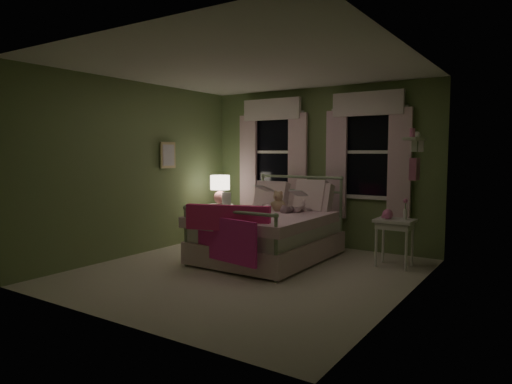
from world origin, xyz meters
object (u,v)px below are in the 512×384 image
Objects in this scene: nightstand_left at (220,218)px; child_right at (300,193)px; bed at (269,233)px; table_lamp at (220,187)px; child_left at (268,189)px; nightstand_right at (395,227)px; teddy_bear at (278,203)px.

child_right is at bearing -6.11° from nightstand_left.
bed is 4.13× the size of table_lamp.
child_left reaches higher than child_right.
child_left reaches higher than nightstand_right.
nightstand_right is (1.66, 0.53, 0.17)m from bed.
child_right is at bearing -176.08° from nightstand_right.
nightstand_left is (-1.37, 0.61, 0.04)m from bed.
nightstand_right is at bearing 168.55° from child_left.
teddy_bear is (-0.28, -0.16, -0.16)m from child_right.
child_right is at bearing 29.50° from teddy_bear.
child_right reaches higher than bed.
teddy_bear is at bearing -13.79° from table_lamp.
nightstand_left is (-1.36, 0.33, -0.37)m from teddy_bear.
child_left is 2.56× the size of teddy_bear.
teddy_bear is 0.65× the size of table_lamp.
bed is 3.18× the size of nightstand_right.
table_lamp is (-1.36, 0.33, 0.16)m from teddy_bear.
child_left is 0.37m from teddy_bear.
teddy_bear is at bearing 49.09° from child_right.
nightstand_right is at bearing -1.52° from nightstand_left.
table_lamp is at bearing 156.01° from bed.
nightstand_right is (3.03, -0.08, -0.40)m from table_lamp.
bed is 1.75m from nightstand_right.
table_lamp is at bearing 178.48° from nightstand_right.
child_left is 1.29× the size of nightstand_right.
teddy_bear reaches higher than nightstand_right.
table_lamp reaches higher than nightstand_left.
teddy_bear reaches higher than nightstand_left.
bed is at bearing -23.99° from nightstand_left.
table_lamp is 3.05m from nightstand_right.
child_left is at bearing -9.23° from table_lamp.
child_right is at bearing -6.11° from table_lamp.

